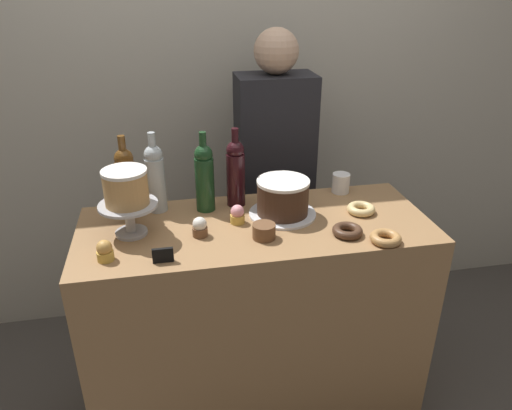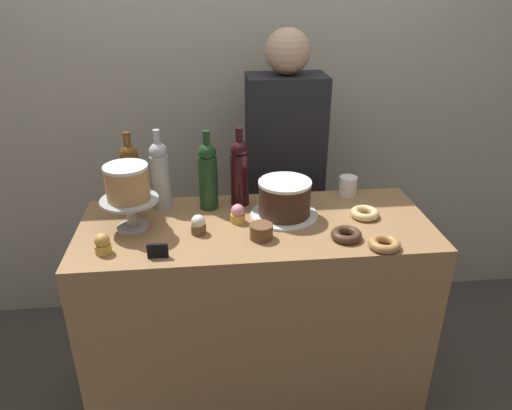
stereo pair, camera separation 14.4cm
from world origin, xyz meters
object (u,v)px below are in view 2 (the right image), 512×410
Objects in this scene: cupcake_vanilla at (198,225)px; cupcake_caramel at (102,244)px; wine_bottle_green at (208,175)px; white_layer_cake at (127,182)px; cookie_stack at (261,231)px; coffee_cup_ceramic at (348,186)px; cake_stand_pedestal at (130,208)px; donut_glazed at (365,213)px; price_sign_chalkboard at (158,251)px; wine_bottle_amber at (131,177)px; wine_bottle_clear at (160,174)px; barista_figure at (284,190)px; wine_bottle_dark_red at (240,171)px; donut_maple at (384,244)px; chocolate_round_cake at (285,198)px; cupcake_strawberry at (238,214)px; donut_chocolate at (346,235)px.

cupcake_vanilla is 0.34m from cupcake_caramel.
white_layer_cake is at bearing -152.17° from wine_bottle_green.
coffee_cup_ceramic reaches higher than cookie_stack.
cake_stand_pedestal is at bearing 165.46° from cookie_stack.
price_sign_chalkboard is (-0.79, -0.22, 0.01)m from donut_glazed.
wine_bottle_amber and wine_bottle_clear have the same top height.
barista_figure is (-0.24, 0.51, -0.12)m from donut_glazed.
coffee_cup_ceramic reaches higher than cupcake_vanilla.
cupcake_caramel is (-0.32, -0.11, 0.00)m from cupcake_vanilla.
cupcake_vanilla is 1.00× the size of cupcake_caramel.
barista_figure reaches higher than wine_bottle_clear.
wine_bottle_dark_red reaches higher than white_layer_cake.
barista_figure is at bearing 54.63° from wine_bottle_dark_red.
wine_bottle_green is at bearing 41.16° from cupcake_caramel.
price_sign_chalkboard is at bearing -88.32° from wine_bottle_clear.
price_sign_chalkboard is at bearing 178.71° from donut_maple.
white_layer_cake is 0.77× the size of chocolate_round_cake.
wine_bottle_dark_red reaches higher than price_sign_chalkboard.
cookie_stack is at bearing -39.41° from wine_bottle_clear.
wine_bottle_green reaches higher than cupcake_strawberry.
donut_chocolate is 0.31m from cookie_stack.
donut_maple is 1.60× the size of price_sign_chalkboard.
cupcake_vanilla is (0.15, -0.25, -0.11)m from wine_bottle_clear.
wine_bottle_dark_red is at bearing 22.95° from cake_stand_pedestal.
wine_bottle_dark_red is 4.65× the size of price_sign_chalkboard.
white_layer_cake is 0.94m from donut_maple.
wine_bottle_green is (-0.13, -0.02, 0.00)m from wine_bottle_dark_red.
wine_bottle_dark_red is 1.00× the size of wine_bottle_green.
coffee_cup_ceramic is at bearing 2.00° from wine_bottle_clear.
donut_chocolate is (0.68, -0.34, -0.13)m from wine_bottle_clear.
white_layer_cake is 0.49× the size of wine_bottle_green.
coffee_cup_ceramic is at bearing 23.20° from cupcake_vanilla.
white_layer_cake is at bearing -86.47° from wine_bottle_amber.
wine_bottle_clear reaches higher than cupcake_vanilla.
cake_stand_pedestal is 0.49m from cookie_stack.
cookie_stack is at bearing 14.71° from price_sign_chalkboard.
wine_bottle_dark_red is 0.33m from cookie_stack.
wine_bottle_amber is 0.36m from cupcake_caramel.
barista_figure is at bearing 27.73° from wine_bottle_amber.
wine_bottle_green is at bearing -2.16° from wine_bottle_amber.
donut_maple is (0.49, -0.25, -0.02)m from cupcake_strawberry.
donut_glazed is 1.33× the size of cookie_stack.
chocolate_round_cake reaches higher than cake_stand_pedestal.
wine_bottle_green reaches higher than cookie_stack.
cupcake_strawberry is at bearing 1.79° from cake_stand_pedestal.
wine_bottle_amber is at bearing -152.27° from barista_figure.
wine_bottle_dark_red reaches higher than cupcake_caramel.
white_layer_cake is at bearing -141.93° from barista_figure.
wine_bottle_amber is at bearing 177.84° from wine_bottle_green.
wine_bottle_amber reaches higher than donut_glazed.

